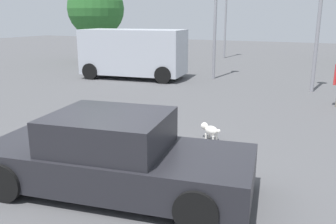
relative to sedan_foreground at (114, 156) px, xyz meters
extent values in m
plane|color=#515154|center=(-0.21, 0.22, -0.61)|extent=(80.00, 80.00, 0.00)
cube|color=#232328|center=(0.03, 0.00, -0.15)|extent=(4.73, 2.47, 0.60)
cube|color=#232328|center=(-0.07, -0.01, 0.44)|extent=(2.13, 1.90, 0.58)
cube|color=slate|center=(0.81, 0.13, 0.44)|extent=(0.30, 1.48, 0.49)
cube|color=slate|center=(-0.96, -0.16, 0.44)|extent=(0.30, 1.48, 0.49)
cylinder|color=black|center=(1.42, 1.07, -0.29)|extent=(0.67, 0.32, 0.64)
cylinder|color=black|center=(1.69, -0.56, -0.29)|extent=(0.67, 0.32, 0.64)
cylinder|color=black|center=(-1.64, 0.57, -0.29)|extent=(0.67, 0.32, 0.64)
cylinder|color=black|center=(-1.37, -1.07, -0.29)|extent=(0.67, 0.32, 0.64)
ellipsoid|color=white|center=(0.63, 3.15, -0.37)|extent=(0.41, 0.34, 0.22)
sphere|color=white|center=(0.42, 3.24, -0.31)|extent=(0.18, 0.18, 0.18)
sphere|color=white|center=(0.36, 3.26, -0.32)|extent=(0.08, 0.08, 0.08)
cylinder|color=white|center=(0.50, 3.14, -0.54)|extent=(0.06, 0.06, 0.14)
cylinder|color=white|center=(0.55, 3.25, -0.54)|extent=(0.06, 0.06, 0.14)
cylinder|color=white|center=(0.71, 3.05, -0.54)|extent=(0.06, 0.06, 0.14)
cylinder|color=white|center=(0.75, 3.16, -0.54)|extent=(0.06, 0.06, 0.14)
sphere|color=white|center=(0.83, 3.07, -0.34)|extent=(0.10, 0.10, 0.10)
cube|color=#B2B7C1|center=(-5.74, 10.17, 0.65)|extent=(5.07, 2.69, 2.08)
cube|color=slate|center=(-3.39, 10.49, 1.11)|extent=(0.29, 1.74, 0.83)
cylinder|color=black|center=(-4.07, 11.39, -0.23)|extent=(0.79, 0.35, 0.76)
cylinder|color=black|center=(-3.81, 9.45, -0.23)|extent=(0.79, 0.35, 0.76)
cylinder|color=black|center=(-7.67, 10.90, -0.23)|extent=(0.79, 0.35, 0.76)
cylinder|color=black|center=(-7.41, 8.96, -0.23)|extent=(0.79, 0.35, 0.76)
cylinder|color=red|center=(3.12, 8.09, 0.45)|extent=(0.09, 0.09, 0.68)
cylinder|color=gray|center=(-2.23, 11.69, 2.67)|extent=(0.14, 0.14, 6.56)
cylinder|color=gray|center=(2.31, 10.37, 2.15)|extent=(0.14, 0.14, 5.53)
cylinder|color=gray|center=(-4.45, 20.62, 2.89)|extent=(0.14, 0.14, 7.01)
cylinder|color=brown|center=(-11.16, 14.64, 0.41)|extent=(0.39, 0.39, 2.04)
sphere|color=#2D6B2D|center=(-11.16, 14.64, 2.77)|extent=(3.56, 3.56, 3.56)
camera|label=1|loc=(3.24, -4.65, 2.25)|focal=38.37mm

